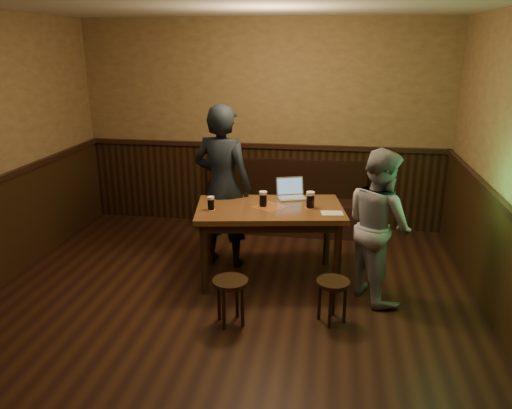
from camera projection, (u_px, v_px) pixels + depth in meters
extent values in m
cube|color=black|center=(214.00, 337.00, 4.42)|extent=(5.00, 6.00, 0.02)
cube|color=#947B4B|center=(263.00, 125.00, 6.81)|extent=(5.00, 0.02, 2.80)
cube|color=black|center=(263.00, 186.00, 7.05)|extent=(4.98, 0.04, 1.10)
cube|color=black|center=(263.00, 146.00, 6.84)|extent=(4.98, 0.06, 0.06)
cube|color=black|center=(283.00, 215.00, 6.85)|extent=(2.20, 0.50, 0.45)
cube|color=black|center=(285.00, 178.00, 6.89)|extent=(2.20, 0.10, 0.50)
cube|color=#562C18|center=(270.00, 209.00, 5.28)|extent=(1.67, 1.13, 0.05)
cube|color=black|center=(270.00, 217.00, 5.31)|extent=(1.51, 0.98, 0.09)
cube|color=maroon|center=(270.00, 207.00, 5.27)|extent=(0.40, 0.40, 0.00)
cylinder|color=black|center=(204.00, 259.00, 5.07)|extent=(0.08, 0.08, 0.77)
cylinder|color=black|center=(209.00, 234.00, 5.74)|extent=(0.08, 0.08, 0.77)
cylinder|color=black|center=(337.00, 258.00, 5.09)|extent=(0.08, 0.08, 0.77)
cylinder|color=black|center=(327.00, 233.00, 5.76)|extent=(0.08, 0.08, 0.77)
cylinder|color=black|center=(230.00, 282.00, 4.50)|extent=(0.41, 0.41, 0.04)
cylinder|color=black|center=(243.00, 306.00, 4.52)|extent=(0.03, 0.03, 0.42)
cylinder|color=black|center=(237.00, 297.00, 4.68)|extent=(0.03, 0.03, 0.42)
cylinder|color=black|center=(219.00, 299.00, 4.62)|extent=(0.03, 0.03, 0.42)
cylinder|color=black|center=(224.00, 309.00, 4.46)|extent=(0.03, 0.03, 0.42)
cylinder|color=black|center=(333.00, 282.00, 4.54)|extent=(0.35, 0.35, 0.04)
cylinder|color=black|center=(345.00, 304.00, 4.57)|extent=(0.03, 0.03, 0.40)
cylinder|color=black|center=(334.00, 296.00, 4.71)|extent=(0.03, 0.03, 0.40)
cylinder|color=black|center=(319.00, 300.00, 4.63)|extent=(0.03, 0.03, 0.40)
cylinder|color=black|center=(330.00, 308.00, 4.50)|extent=(0.03, 0.03, 0.40)
cylinder|color=#AB2115|center=(211.00, 210.00, 5.18)|extent=(0.09, 0.09, 0.00)
cylinder|color=silver|center=(211.00, 209.00, 5.18)|extent=(0.08, 0.08, 0.00)
cylinder|color=black|center=(211.00, 204.00, 5.16)|extent=(0.07, 0.07, 0.11)
cylinder|color=beige|center=(211.00, 198.00, 5.14)|extent=(0.07, 0.07, 0.03)
cylinder|color=#AB2115|center=(263.00, 206.00, 5.29)|extent=(0.11, 0.11, 0.00)
cylinder|color=silver|center=(263.00, 206.00, 5.28)|extent=(0.09, 0.09, 0.00)
cylinder|color=black|center=(263.00, 200.00, 5.26)|extent=(0.08, 0.08, 0.13)
cylinder|color=beige|center=(263.00, 193.00, 5.24)|extent=(0.08, 0.08, 0.03)
cylinder|color=#AB2115|center=(310.00, 208.00, 5.24)|extent=(0.12, 0.12, 0.00)
cylinder|color=silver|center=(310.00, 208.00, 5.24)|extent=(0.10, 0.10, 0.00)
cylinder|color=black|center=(310.00, 201.00, 5.21)|extent=(0.08, 0.08, 0.14)
cylinder|color=beige|center=(311.00, 193.00, 5.19)|extent=(0.09, 0.09, 0.03)
cube|color=silver|center=(292.00, 198.00, 5.55)|extent=(0.36, 0.31, 0.01)
cube|color=#B2B2B7|center=(292.00, 197.00, 5.55)|extent=(0.32, 0.25, 0.00)
cube|color=silver|center=(290.00, 186.00, 5.62)|extent=(0.31, 0.16, 0.20)
cube|color=slate|center=(290.00, 186.00, 5.61)|extent=(0.28, 0.14, 0.17)
cube|color=silver|center=(332.00, 213.00, 5.08)|extent=(0.24, 0.18, 0.00)
imported|color=black|center=(223.00, 186.00, 5.64)|extent=(0.76, 0.57, 1.86)
imported|color=gray|center=(379.00, 225.00, 4.91)|extent=(0.88, 0.94, 1.54)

